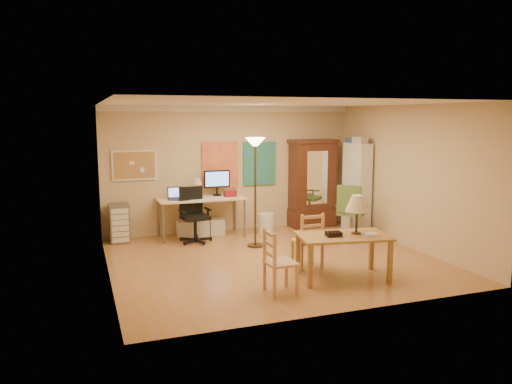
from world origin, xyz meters
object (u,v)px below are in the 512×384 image
object	(u,v)px
computer_desk	(202,212)
office_chair_green	(351,223)
bookshelf	(356,187)
armoire	(312,189)
office_chair_black	(195,227)
dining_table	(348,226)

from	to	relation	value
computer_desk	office_chair_green	distance (m)	3.09
office_chair_green	bookshelf	xyz separation A→B (m)	(0.44, 0.54, 0.65)
computer_desk	armoire	distance (m)	2.61
computer_desk	office_chair_green	size ratio (longest dim) A/B	1.61
office_chair_black	armoire	world-z (taller)	armoire
office_chair_green	office_chair_black	bearing A→B (deg)	166.84
office_chair_black	bookshelf	xyz separation A→B (m)	(3.55, -0.19, 0.66)
armoire	bookshelf	bearing A→B (deg)	-45.61
office_chair_green	armoire	size ratio (longest dim) A/B	0.56
office_chair_black	office_chair_green	size ratio (longest dim) A/B	0.98
computer_desk	bookshelf	size ratio (longest dim) A/B	0.93
computer_desk	office_chair_green	xyz separation A→B (m)	(2.85, -1.18, -0.20)
office_chair_green	armoire	world-z (taller)	armoire
dining_table	office_chair_black	bearing A→B (deg)	120.10
dining_table	office_chair_green	size ratio (longest dim) A/B	1.34
armoire	bookshelf	size ratio (longest dim) A/B	1.03
dining_table	armoire	size ratio (longest dim) A/B	0.75
bookshelf	armoire	bearing A→B (deg)	134.39
office_chair_black	bookshelf	size ratio (longest dim) A/B	0.57
computer_desk	armoire	world-z (taller)	armoire
office_chair_black	office_chair_green	bearing A→B (deg)	-13.16
bookshelf	office_chair_black	bearing A→B (deg)	176.97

